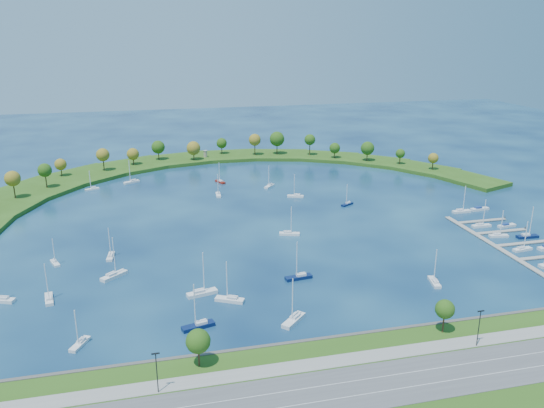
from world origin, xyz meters
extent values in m
plane|color=#07193E|center=(0.00, 0.00, 0.00)|extent=(700.00, 700.00, 0.00)
cube|color=#2B4F15|center=(0.00, -124.00, 0.80)|extent=(420.00, 42.00, 1.60)
cube|color=#474442|center=(0.00, -102.50, 0.90)|extent=(420.00, 1.20, 1.80)
cube|color=#515154|center=(0.00, -124.00, 1.66)|extent=(420.00, 16.00, 0.12)
cube|color=gray|center=(0.00, -113.00, 1.66)|extent=(420.00, 5.00, 0.12)
cube|color=silver|center=(0.00, -126.50, 1.73)|extent=(420.00, 0.15, 0.02)
cube|color=silver|center=(0.00, -121.50, 1.73)|extent=(420.00, 0.15, 0.02)
cylinder|color=#382314|center=(-40.00, -107.00, 4.22)|extent=(0.56, 0.56, 5.25)
sphere|color=#254912|center=(-40.00, -107.00, 8.05)|extent=(6.00, 6.00, 6.00)
cylinder|color=#382314|center=(25.00, -107.00, 4.40)|extent=(0.56, 0.56, 5.60)
sphere|color=#254912|center=(25.00, -107.00, 8.24)|extent=(5.20, 5.20, 5.20)
cylinder|color=black|center=(-50.00, -115.00, 6.60)|extent=(0.24, 0.24, 10.00)
cylinder|color=black|center=(30.00, -115.00, 6.60)|extent=(0.24, 0.24, 10.00)
cube|color=#2B4F15|center=(-104.03, 64.58, 1.00)|extent=(54.07, 56.09, 2.00)
cube|color=#2B4F15|center=(-83.21, 87.27, 1.00)|extent=(55.20, 54.07, 2.00)
cube|color=#2B4F15|center=(-57.57, 104.32, 1.00)|extent=(53.65, 48.47, 2.00)
cube|color=#2B4F15|center=(-28.60, 114.76, 1.00)|extent=(49.62, 39.75, 2.00)
cube|color=#2B4F15|center=(2.03, 117.98, 1.00)|extent=(44.32, 29.96, 2.00)
cube|color=#2B4F15|center=(32.54, 113.79, 1.00)|extent=(49.49, 38.05, 2.00)
cube|color=#2B4F15|center=(61.17, 102.44, 1.00)|extent=(51.13, 44.12, 2.00)
cube|color=#2B4F15|center=(86.25, 84.58, 1.00)|extent=(49.19, 47.96, 2.00)
cube|color=#2B4F15|center=(106.34, 61.24, 1.00)|extent=(43.90, 49.49, 2.00)
cube|color=#2B4F15|center=(120.28, 33.78, 1.00)|extent=(35.67, 48.74, 2.00)
cylinder|color=#382314|center=(-110.42, 48.58, 6.09)|extent=(0.56, 0.56, 8.17)
sphere|color=brown|center=(-110.42, 48.58, 11.65)|extent=(7.40, 7.40, 7.40)
cylinder|color=#382314|center=(-98.47, 64.17, 5.87)|extent=(0.56, 0.56, 7.73)
sphere|color=#254912|center=(-98.47, 64.17, 11.12)|extent=(6.92, 6.92, 6.92)
cylinder|color=#382314|center=(-93.93, 86.77, 4.60)|extent=(0.56, 0.56, 5.19)
sphere|color=brown|center=(-93.93, 86.77, 8.48)|extent=(6.44, 6.44, 6.44)
cylinder|color=#382314|center=(-71.93, 93.47, 5.87)|extent=(0.56, 0.56, 7.74)
sphere|color=brown|center=(-71.93, 93.47, 11.22)|extent=(7.43, 7.43, 7.43)
cylinder|color=#382314|center=(-55.67, 104.52, 4.47)|extent=(0.56, 0.56, 4.95)
sphere|color=brown|center=(-55.67, 104.52, 8.38)|extent=(7.14, 7.14, 7.14)
cylinder|color=#382314|center=(-40.57, 113.75, 5.13)|extent=(0.56, 0.56, 6.26)
sphere|color=#254912|center=(-40.57, 113.75, 9.87)|extent=(8.08, 8.08, 8.08)
cylinder|color=#382314|center=(-19.57, 108.39, 4.82)|extent=(0.56, 0.56, 5.63)
sphere|color=brown|center=(-19.57, 108.39, 9.32)|extent=(8.43, 8.43, 8.43)
cylinder|color=#382314|center=(-0.26, 121.38, 4.80)|extent=(0.56, 0.56, 5.60)
sphere|color=#254912|center=(-0.26, 121.38, 8.93)|extent=(6.66, 6.66, 6.66)
cylinder|color=#382314|center=(19.67, 112.71, 6.16)|extent=(0.56, 0.56, 8.31)
sphere|color=brown|center=(19.67, 112.71, 11.84)|extent=(7.63, 7.63, 7.63)
cylinder|color=#382314|center=(34.03, 111.92, 6.00)|extent=(0.56, 0.56, 8.01)
sphere|color=#254912|center=(34.03, 111.92, 11.89)|extent=(9.41, 9.41, 9.41)
cylinder|color=#382314|center=(53.49, 103.98, 6.34)|extent=(0.56, 0.56, 8.67)
sphere|color=#254912|center=(53.49, 103.98, 12.06)|extent=(6.93, 6.93, 6.93)
cylinder|color=#382314|center=(66.30, 93.01, 4.47)|extent=(0.56, 0.56, 4.94)
sphere|color=#254912|center=(66.30, 93.01, 8.27)|extent=(6.63, 6.63, 6.63)
cylinder|color=#382314|center=(82.97, 81.01, 5.09)|extent=(0.56, 0.56, 6.18)
sphere|color=#254912|center=(82.97, 81.01, 9.81)|extent=(8.17, 8.17, 8.17)
cylinder|color=#382314|center=(98.48, 68.35, 4.71)|extent=(0.56, 0.56, 5.42)
sphere|color=#254912|center=(98.48, 68.35, 8.52)|extent=(5.50, 5.50, 5.50)
cylinder|color=#382314|center=(110.79, 51.91, 4.77)|extent=(0.56, 0.56, 5.55)
sphere|color=brown|center=(110.79, 51.91, 8.74)|extent=(5.93, 5.93, 5.93)
cylinder|color=gray|center=(-11.76, 114.32, 3.96)|extent=(2.20, 2.20, 3.92)
cylinder|color=gray|center=(-11.76, 114.32, 6.07)|extent=(2.60, 2.60, 0.30)
cube|color=gray|center=(78.00, -61.00, 0.35)|extent=(2.20, 82.00, 0.40)
cube|color=gray|center=(90.10, -54.40, 0.35)|extent=(22.00, 2.00, 0.40)
cube|color=gray|center=(90.10, -41.20, 0.35)|extent=(22.00, 2.00, 0.40)
cylinder|color=#382314|center=(101.00, -41.20, 0.60)|extent=(0.36, 0.36, 1.60)
cube|color=gray|center=(90.10, -28.00, 0.35)|extent=(22.00, 2.00, 0.40)
cylinder|color=#382314|center=(101.00, -28.00, 0.60)|extent=(0.36, 0.36, 1.60)
cube|color=white|center=(-14.96, 36.03, 0.46)|extent=(2.63, 7.83, 0.92)
cube|color=silver|center=(-14.91, 36.80, 1.25)|extent=(1.68, 2.79, 0.65)
cylinder|color=silver|center=(-15.00, 35.42, 6.13)|extent=(0.32, 0.32, 10.40)
cube|color=white|center=(-69.16, -88.47, 0.44)|extent=(5.20, 7.38, 0.87)
cube|color=silver|center=(-68.82, -87.82, 1.18)|extent=(2.45, 2.92, 0.61)
cylinder|color=silver|center=(-69.43, -88.98, 5.78)|extent=(0.32, 0.32, 9.82)
cube|color=white|center=(5.25, -23.96, 0.49)|extent=(8.47, 4.59, 0.98)
cube|color=silver|center=(4.47, -23.72, 1.32)|extent=(3.20, 2.37, 0.69)
cylinder|color=silver|center=(5.87, -24.16, 6.49)|extent=(0.32, 0.32, 11.01)
cube|color=white|center=(-27.16, -73.62, 0.53)|extent=(9.05, 6.32, 1.07)
cube|color=silver|center=(-26.37, -74.03, 1.44)|extent=(3.57, 2.98, 0.75)
cylinder|color=silver|center=(-27.79, -73.29, 7.08)|extent=(0.32, 0.32, 12.02)
cube|color=white|center=(-11.60, -90.00, 0.56)|extent=(8.52, 8.47, 1.13)
cube|color=silver|center=(-10.93, -89.34, 1.52)|extent=(3.63, 3.62, 0.79)
cylinder|color=silver|center=(-12.13, -90.53, 7.46)|extent=(0.32, 0.32, 12.68)
cube|color=white|center=(-34.82, -67.42, 0.58)|extent=(9.98, 4.82, 1.15)
cube|color=silver|center=(-35.76, -67.64, 1.56)|extent=(3.71, 2.61, 0.81)
cylinder|color=silver|center=(-34.07, -67.24, 7.65)|extent=(0.32, 0.32, 12.98)
cube|color=white|center=(-76.50, 61.50, 0.42)|extent=(7.22, 4.19, 0.84)
cube|color=silver|center=(-75.84, 61.74, 1.13)|extent=(2.76, 2.11, 0.59)
cylinder|color=silver|center=(-77.02, 61.32, 5.54)|extent=(0.32, 0.32, 9.41)
cube|color=maroon|center=(-10.46, 60.05, 0.45)|extent=(5.06, 7.73, 0.90)
cube|color=silver|center=(-10.14, 59.36, 1.22)|extent=(2.44, 3.01, 0.63)
cylinder|color=silver|center=(-10.71, 60.59, 5.99)|extent=(0.32, 0.32, 10.17)
cube|color=white|center=(-94.75, -57.52, 0.52)|extent=(8.88, 5.42, 1.03)
cube|color=silver|center=(-93.95, -57.84, 1.39)|extent=(3.42, 2.68, 0.72)
cube|color=white|center=(-61.92, -47.99, 0.57)|extent=(8.98, 8.19, 1.14)
cube|color=silver|center=(-62.64, -48.61, 1.54)|extent=(3.75, 3.58, 0.80)
cylinder|color=silver|center=(-61.34, -47.50, 7.56)|extent=(0.32, 0.32, 12.84)
cube|color=white|center=(-56.80, 70.45, 0.51)|extent=(8.72, 6.06, 1.03)
cube|color=silver|center=(-56.04, 70.84, 1.39)|extent=(3.44, 2.87, 0.72)
cylinder|color=silver|center=(-57.41, 70.13, 6.81)|extent=(0.32, 0.32, 11.57)
cube|color=white|center=(21.68, 24.94, 0.48)|extent=(8.26, 4.96, 0.96)
cube|color=silver|center=(22.43, 24.65, 1.30)|extent=(3.17, 2.47, 0.67)
cylinder|color=silver|center=(21.09, 25.17, 6.36)|extent=(0.32, 0.32, 10.79)
cube|color=#0A1944|center=(-2.46, -63.57, 0.54)|extent=(9.29, 3.60, 1.09)
cube|color=silver|center=(-1.56, -63.47, 1.47)|extent=(3.36, 2.14, 0.76)
cylinder|color=silver|center=(-3.17, -63.66, 7.19)|extent=(0.32, 0.32, 12.22)
cube|color=white|center=(-80.61, -60.24, 0.49)|extent=(3.62, 8.36, 0.97)
cube|color=silver|center=(-80.47, -61.04, 1.31)|extent=(2.05, 3.06, 0.68)
cylinder|color=silver|center=(-80.72, -59.60, 6.43)|extent=(0.32, 0.32, 10.93)
cube|color=#0A1944|center=(-38.12, -86.82, 0.55)|extent=(9.55, 4.81, 1.10)
cube|color=silver|center=(-37.23, -86.59, 1.49)|extent=(3.57, 2.56, 0.77)
cylinder|color=silver|center=(-38.83, -87.00, 7.32)|extent=(0.32, 0.32, 12.42)
cube|color=white|center=(13.29, 45.31, 0.48)|extent=(6.89, 7.48, 0.96)
cube|color=silver|center=(13.81, 45.92, 1.29)|extent=(3.00, 3.13, 0.67)
cylinder|color=silver|center=(12.87, 44.83, 6.33)|extent=(0.32, 0.32, 10.75)
cube|color=#0A1944|center=(41.79, 7.04, 0.42)|extent=(7.03, 5.29, 0.84)
cube|color=silver|center=(42.39, 7.40, 1.14)|extent=(2.82, 2.44, 0.59)
cylinder|color=silver|center=(41.31, 6.75, 5.58)|extent=(0.32, 0.32, 9.48)
cube|color=white|center=(39.51, -77.21, 0.48)|extent=(3.91, 8.30, 0.96)
cube|color=silver|center=(39.34, -77.99, 1.30)|extent=(2.14, 3.07, 0.67)
cylinder|color=silver|center=(39.65, -76.58, 6.36)|extent=(0.32, 0.32, 10.81)
cube|color=white|center=(-82.48, -32.16, 0.40)|extent=(4.20, 6.87, 0.80)
cube|color=silver|center=(-82.73, -31.54, 1.08)|extent=(2.08, 2.65, 0.56)
cylinder|color=silver|center=(-82.28, -32.66, 5.29)|extent=(0.32, 0.32, 8.98)
cube|color=white|center=(-63.67, -30.82, 0.46)|extent=(2.89, 7.82, 0.92)
cube|color=silver|center=(-63.75, -31.58, 1.24)|extent=(1.76, 2.81, 0.64)
cylinder|color=silver|center=(-63.61, -30.21, 6.08)|extent=(0.32, 0.32, 10.32)
cube|color=white|center=(85.60, -59.89, 0.47)|extent=(8.06, 3.20, 0.94)
cube|color=silver|center=(84.82, -60.00, 1.27)|extent=(2.92, 1.88, 0.66)
cylinder|color=silver|center=(86.22, -59.81, 6.23)|extent=(0.32, 0.32, 10.58)
cube|color=white|center=(85.60, -45.56, 0.45)|extent=(7.79, 3.23, 0.91)
cube|color=silver|center=(84.85, -45.44, 1.23)|extent=(2.84, 1.86, 0.64)
cylinder|color=silver|center=(86.20, -45.65, 6.01)|extent=(0.32, 0.32, 10.21)
cube|color=#0A1944|center=(96.10, -49.05, 0.53)|extent=(8.94, 2.99, 1.06)
cube|color=silver|center=(95.22, -48.99, 1.43)|extent=(3.18, 1.91, 0.74)
cylinder|color=silver|center=(96.80, -49.09, 7.00)|extent=(0.32, 0.32, 11.89)
cube|color=white|center=(85.60, -33.90, 0.49)|extent=(8.19, 2.34, 0.98)
cube|color=silver|center=(84.78, -33.89, 1.33)|extent=(2.87, 1.62, 0.69)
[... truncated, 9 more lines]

